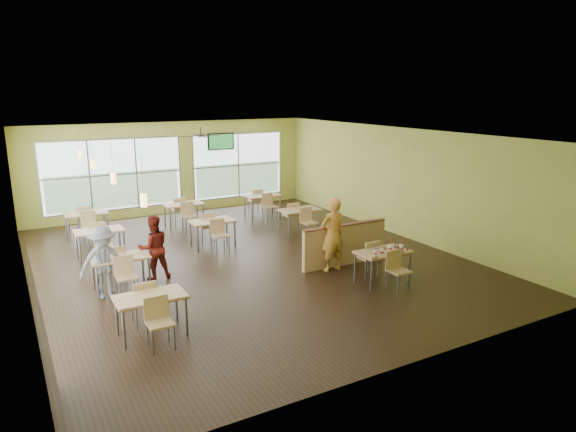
# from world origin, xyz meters

# --- Properties ---
(room) EXTENTS (12.00, 12.04, 3.20)m
(room) POSITION_xyz_m (0.00, 0.00, 1.60)
(room) COLOR black
(room) RESTS_ON ground
(window_bays) EXTENTS (9.24, 10.24, 2.38)m
(window_bays) POSITION_xyz_m (-2.65, 3.08, 1.48)
(window_bays) COLOR white
(window_bays) RESTS_ON room
(main_table) EXTENTS (1.22, 1.52, 0.87)m
(main_table) POSITION_xyz_m (2.00, -3.00, 0.63)
(main_table) COLOR tan
(main_table) RESTS_ON floor
(half_wall_divider) EXTENTS (2.40, 0.14, 1.04)m
(half_wall_divider) POSITION_xyz_m (2.00, -1.55, 0.52)
(half_wall_divider) COLOR tan
(half_wall_divider) RESTS_ON floor
(dining_tables) EXTENTS (6.92, 8.72, 0.87)m
(dining_tables) POSITION_xyz_m (-1.05, 1.71, 0.63)
(dining_tables) COLOR tan
(dining_tables) RESTS_ON floor
(pendant_lights) EXTENTS (0.11, 7.31, 0.86)m
(pendant_lights) POSITION_xyz_m (-3.20, 0.68, 2.45)
(pendant_lights) COLOR #2D2119
(pendant_lights) RESTS_ON ceiling
(ceiling_fan) EXTENTS (1.25, 1.25, 0.29)m
(ceiling_fan) POSITION_xyz_m (-0.00, 3.00, 2.95)
(ceiling_fan) COLOR #2D2119
(ceiling_fan) RESTS_ON ceiling
(tv_backwall) EXTENTS (1.00, 0.07, 0.60)m
(tv_backwall) POSITION_xyz_m (1.80, 5.90, 2.45)
(tv_backwall) COLOR black
(tv_backwall) RESTS_ON wall_back
(man_plaid) EXTENTS (0.68, 0.46, 1.79)m
(man_plaid) POSITION_xyz_m (1.49, -1.75, 0.89)
(man_plaid) COLOR orange
(man_plaid) RESTS_ON floor
(patron_maroon) EXTENTS (0.73, 0.57, 1.49)m
(patron_maroon) POSITION_xyz_m (-2.38, -0.21, 0.74)
(patron_maroon) COLOR #5C160E
(patron_maroon) RESTS_ON floor
(patron_grey) EXTENTS (1.01, 0.60, 1.55)m
(patron_grey) POSITION_xyz_m (-3.58, -0.80, 0.77)
(patron_grey) COLOR slate
(patron_grey) RESTS_ON floor
(cup_blue) EXTENTS (0.10, 0.10, 0.34)m
(cup_blue) POSITION_xyz_m (1.61, -3.20, 0.82)
(cup_blue) COLOR white
(cup_blue) RESTS_ON main_table
(cup_yellow) EXTENTS (0.10, 0.10, 0.37)m
(cup_yellow) POSITION_xyz_m (1.78, -3.22, 0.82)
(cup_yellow) COLOR white
(cup_yellow) RESTS_ON main_table
(cup_red_near) EXTENTS (0.10, 0.10, 0.37)m
(cup_red_near) POSITION_xyz_m (2.12, -3.10, 0.82)
(cup_red_near) COLOR white
(cup_red_near) RESTS_ON main_table
(cup_red_far) EXTENTS (0.10, 0.10, 0.38)m
(cup_red_far) POSITION_xyz_m (2.35, -3.20, 0.83)
(cup_red_far) COLOR white
(cup_red_far) RESTS_ON main_table
(food_basket) EXTENTS (0.23, 0.23, 0.05)m
(food_basket) POSITION_xyz_m (2.49, -2.96, 0.78)
(food_basket) COLOR black
(food_basket) RESTS_ON main_table
(ketchup_cup) EXTENTS (0.07, 0.07, 0.03)m
(ketchup_cup) POSITION_xyz_m (2.55, -3.19, 0.76)
(ketchup_cup) COLOR #AD2913
(ketchup_cup) RESTS_ON main_table
(wrapper_left) EXTENTS (0.18, 0.16, 0.04)m
(wrapper_left) POSITION_xyz_m (1.53, -3.30, 0.77)
(wrapper_left) COLOR olive
(wrapper_left) RESTS_ON main_table
(wrapper_mid) EXTENTS (0.24, 0.22, 0.06)m
(wrapper_mid) POSITION_xyz_m (2.07, -2.85, 0.78)
(wrapper_mid) COLOR olive
(wrapper_mid) RESTS_ON main_table
(wrapper_right) EXTENTS (0.16, 0.14, 0.04)m
(wrapper_right) POSITION_xyz_m (2.28, -3.28, 0.77)
(wrapper_right) COLOR olive
(wrapper_right) RESTS_ON main_table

